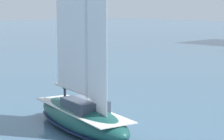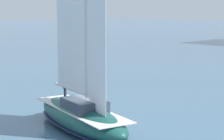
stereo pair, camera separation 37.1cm
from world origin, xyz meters
The scene contains 2 objects.
ground_plane centered at (0.00, 0.00, 0.00)m, with size 400.00×400.00×0.00m, color #42667F.
sailboat_main centered at (0.02, 0.00, 1.20)m, with size 11.67×5.78×15.44m.
Camera 2 is at (22.08, -18.95, 8.49)m, focal length 70.00 mm.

